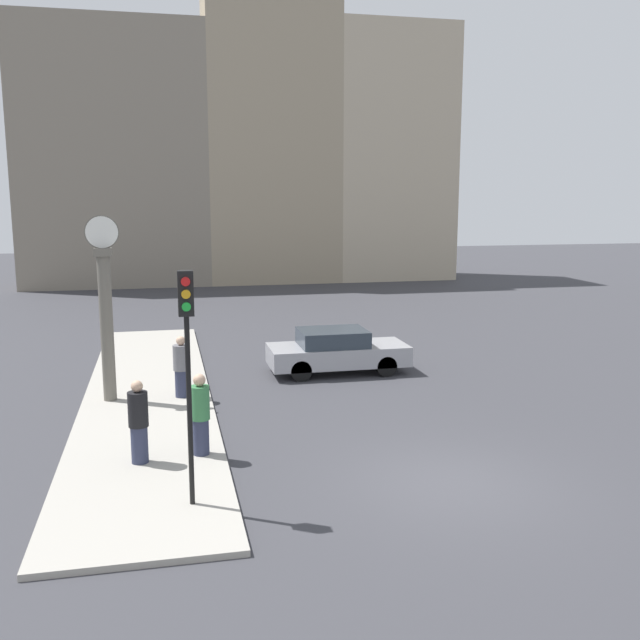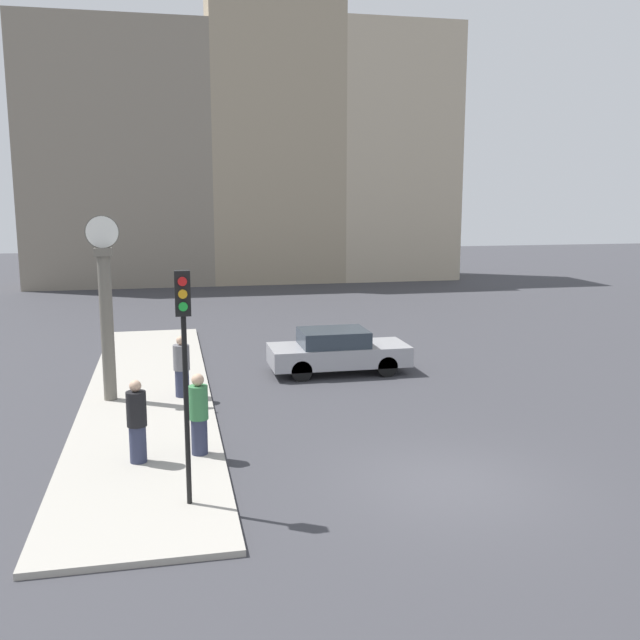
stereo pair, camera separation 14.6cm
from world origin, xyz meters
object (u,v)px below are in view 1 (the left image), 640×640
Objects in this scene: pedestrian_green_hoodie at (200,415)px; sedan_car at (337,351)px; street_clock at (106,312)px; pedestrian_black_jacket at (139,422)px; traffic_light_near at (187,340)px; pedestrian_grey_jacket at (182,367)px.

sedan_car is at bearing 55.44° from pedestrian_green_hoodie.
sedan_car is 0.88× the size of street_clock.
sedan_car is 8.88m from pedestrian_black_jacket.
traffic_light_near reaches higher than sedan_car.
traffic_light_near reaches higher than pedestrian_green_hoodie.
pedestrian_grey_jacket is at bearing 89.68° from traffic_light_near.
pedestrian_black_jacket is (-0.94, 2.21, -2.07)m from traffic_light_near.
pedestrian_green_hoodie reaches higher than sedan_car.
sedan_car is 5.21m from pedestrian_grey_jacket.
pedestrian_black_jacket is at bearing 113.09° from traffic_light_near.
street_clock reaches higher than traffic_light_near.
traffic_light_near is at bearing -96.85° from pedestrian_green_hoodie.
pedestrian_green_hoodie is at bearing -65.11° from street_clock.
traffic_light_near is 7.20m from pedestrian_grey_jacket.
street_clock is 2.42m from pedestrian_grey_jacket.
pedestrian_grey_jacket is (-0.25, 4.47, -0.05)m from pedestrian_green_hoodie.
pedestrian_green_hoodie reaches higher than pedestrian_black_jacket.
pedestrian_black_jacket is 4.77m from pedestrian_grey_jacket.
street_clock reaches higher than pedestrian_green_hoodie.
pedestrian_grey_jacket is (0.98, 4.67, -0.04)m from pedestrian_black_jacket.
sedan_car is 2.59× the size of pedestrian_grey_jacket.
sedan_car is 2.50× the size of pedestrian_black_jacket.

